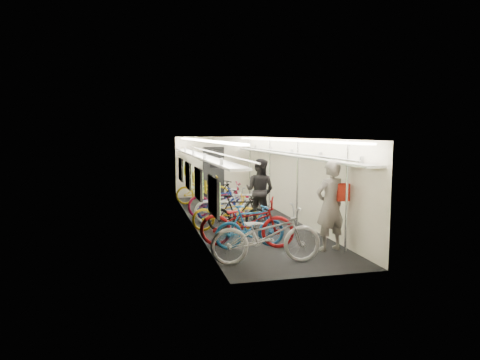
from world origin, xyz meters
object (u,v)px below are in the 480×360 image
bicycle_1 (250,226)px  passenger_mid (260,191)px  passenger_near (330,206)px  bicycle_0 (266,235)px  backpack (343,192)px

bicycle_1 → passenger_mid: passenger_mid is taller
passenger_near → passenger_mid: bearing=-91.2°
bicycle_1 → passenger_mid: 2.85m
bicycle_0 → backpack: backpack is taller
bicycle_1 → backpack: bearing=-112.9°
passenger_near → backpack: size_ratio=5.18×
bicycle_0 → passenger_mid: bearing=-9.5°
passenger_near → bicycle_1: bearing=-32.0°
bicycle_1 → passenger_mid: bearing=-23.8°
passenger_near → bicycle_0: bearing=7.8°
backpack → passenger_mid: bearing=113.5°
bicycle_1 → passenger_near: bearing=-112.9°
passenger_mid → backpack: size_ratio=4.79×
bicycle_0 → backpack: bearing=-70.0°
bicycle_0 → passenger_near: size_ratio=1.10×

